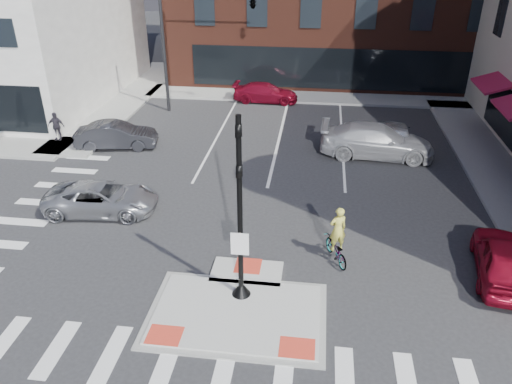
# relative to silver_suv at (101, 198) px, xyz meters

# --- Properties ---
(ground) EXTENTS (120.00, 120.00, 0.00)m
(ground) POSITION_rel_silver_suv_xyz_m (6.53, -5.00, -0.64)
(ground) COLOR #28282B
(ground) RESTS_ON ground
(refuge_island) EXTENTS (5.40, 4.65, 0.13)m
(refuge_island) POSITION_rel_silver_suv_xyz_m (6.53, -5.26, -0.59)
(refuge_island) COLOR gray
(refuge_island) RESTS_ON ground
(sidewalk_nw) EXTENTS (23.50, 20.50, 0.15)m
(sidewalk_nw) POSITION_rel_silver_suv_xyz_m (-10.23, 10.29, -0.56)
(sidewalk_nw) COLOR gray
(sidewalk_nw) RESTS_ON ground
(sidewalk_e) EXTENTS (3.00, 24.00, 0.15)m
(sidewalk_e) POSITION_rel_silver_suv_xyz_m (17.33, 5.00, -0.56)
(sidewalk_e) COLOR gray
(sidewalk_e) RESTS_ON ground
(sidewalk_n) EXTENTS (26.00, 3.00, 0.15)m
(sidewalk_n) POSITION_rel_silver_suv_xyz_m (9.53, 17.00, -0.56)
(sidewalk_n) COLOR gray
(sidewalk_n) RESTS_ON ground
(signal_pole) EXTENTS (0.60, 0.60, 5.98)m
(signal_pole) POSITION_rel_silver_suv_xyz_m (6.53, -4.60, 1.72)
(signal_pole) COLOR black
(signal_pole) RESTS_ON refuge_island
(mast_arm_signal) EXTENTS (6.10, 2.24, 8.00)m
(mast_arm_signal) POSITION_rel_silver_suv_xyz_m (3.06, 13.00, 5.57)
(mast_arm_signal) COLOR black
(mast_arm_signal) RESTS_ON ground
(silver_suv) EXTENTS (4.74, 2.50, 1.27)m
(silver_suv) POSITION_rel_silver_suv_xyz_m (0.00, 0.00, 0.00)
(silver_suv) COLOR #ADAFB4
(silver_suv) RESTS_ON ground
(red_sedan) EXTENTS (2.32, 4.39, 1.42)m
(red_sedan) POSITION_rel_silver_suv_xyz_m (15.03, -2.43, 0.08)
(red_sedan) COLOR maroon
(red_sedan) RESTS_ON ground
(white_pickup) EXTENTS (5.81, 2.57, 1.66)m
(white_pickup) POSITION_rel_silver_suv_xyz_m (11.68, 7.34, 0.19)
(white_pickup) COLOR silver
(white_pickup) RESTS_ON ground
(bg_car_dark) EXTENTS (4.43, 2.23, 1.39)m
(bg_car_dark) POSITION_rel_silver_suv_xyz_m (-1.97, 6.68, 0.06)
(bg_car_dark) COLOR #292A2F
(bg_car_dark) RESTS_ON ground
(bg_car_silver) EXTENTS (1.79, 4.22, 1.42)m
(bg_car_silver) POSITION_rel_silver_suv_xyz_m (12.73, 8.78, 0.08)
(bg_car_silver) COLOR silver
(bg_car_silver) RESTS_ON ground
(bg_car_red) EXTENTS (4.37, 1.86, 1.26)m
(bg_car_red) POSITION_rel_silver_suv_xyz_m (5.02, 15.67, -0.01)
(bg_car_red) COLOR maroon
(bg_car_red) RESTS_ON ground
(cyclist) EXTENTS (1.19, 1.77, 2.14)m
(cyclist) POSITION_rel_silver_suv_xyz_m (9.53, -2.20, 0.08)
(cyclist) COLOR #3F3F44
(cyclist) RESTS_ON ground
(pedestrian_b) EXTENTS (0.93, 0.42, 1.56)m
(pedestrian_b) POSITION_rel_silver_suv_xyz_m (-5.47, 7.00, 0.29)
(pedestrian_b) COLOR #2C2831
(pedestrian_b) RESTS_ON sidewalk_nw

